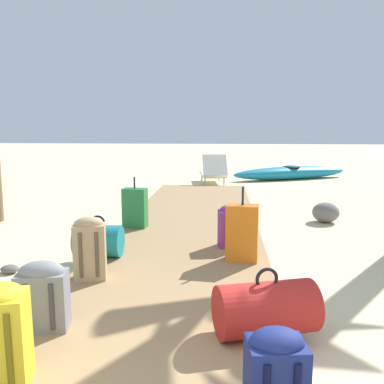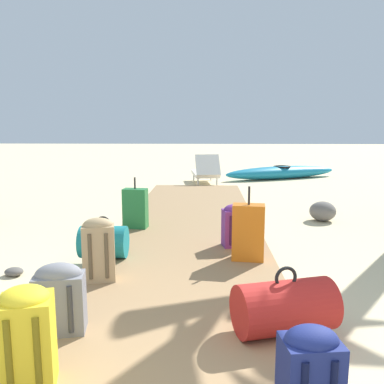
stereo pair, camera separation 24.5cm
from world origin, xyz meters
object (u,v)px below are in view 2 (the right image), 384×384
at_px(kayak, 282,172).
at_px(backpack_tan, 99,248).
at_px(duffel_bag_red, 285,307).
at_px(suitcase_orange, 248,232).
at_px(backpack_navy, 310,371).
at_px(duffel_bag_teal, 104,242).
at_px(backpack_grey, 60,296).
at_px(backpack_yellow, 27,336).
at_px(backpack_purple, 234,224).
at_px(suitcase_green, 135,208).
at_px(lounge_chair, 206,172).

bearing_deg(kayak, backpack_tan, -111.31).
distance_m(duffel_bag_red, suitcase_orange, 1.56).
relative_size(backpack_navy, duffel_bag_teal, 0.96).
relative_size(backpack_grey, kayak, 0.14).
bearing_deg(backpack_grey, backpack_yellow, -85.38).
xyz_separation_m(backpack_purple, suitcase_green, (-1.34, 0.83, 0.01)).
height_order(backpack_grey, duffel_bag_red, backpack_grey).
height_order(backpack_tan, lounge_chair, lounge_chair).
bearing_deg(backpack_purple, backpack_tan, -139.41).
relative_size(duffel_bag_teal, suitcase_green, 0.70).
bearing_deg(backpack_grey, duffel_bag_teal, 93.83).
bearing_deg(backpack_navy, duffel_bag_teal, 124.07).
xyz_separation_m(backpack_grey, suitcase_orange, (1.46, 1.60, 0.04)).
xyz_separation_m(backpack_tan, kayak, (3.16, 8.09, -0.21)).
xyz_separation_m(backpack_grey, suitcase_green, (0.01, 2.92, 0.02)).
xyz_separation_m(backpack_navy, suitcase_orange, (-0.06, 2.40, 0.05)).
bearing_deg(suitcase_green, lounge_chair, 78.94).
distance_m(lounge_chair, kayak, 2.50).
bearing_deg(backpack_tan, duffel_bag_teal, 100.91).
relative_size(duffel_bag_teal, backpack_tan, 0.84).
xyz_separation_m(lounge_chair, kayak, (2.20, 1.17, -0.14)).
bearing_deg(suitcase_orange, backpack_purple, 103.16).
xyz_separation_m(suitcase_orange, duffel_bag_teal, (-1.57, 0.01, -0.13)).
xyz_separation_m(backpack_purple, lounge_chair, (-0.37, 5.78, -0.02)).
relative_size(suitcase_orange, suitcase_green, 1.11).
relative_size(duffel_bag_teal, lounge_chair, 0.32).
height_order(duffel_bag_red, kayak, duffel_bag_red).
relative_size(suitcase_orange, backpack_tan, 1.34).
relative_size(backpack_yellow, lounge_chair, 0.37).
relative_size(backpack_purple, backpack_yellow, 0.87).
relative_size(lounge_chair, kayak, 0.45).
bearing_deg(lounge_chair, backpack_tan, -97.88).
relative_size(duffel_bag_red, duffel_bag_teal, 1.51).
bearing_deg(duffel_bag_teal, lounge_chair, 80.17).
relative_size(duffel_bag_red, backpack_purple, 1.49).
relative_size(backpack_navy, backpack_grey, 0.97).
distance_m(duffel_bag_teal, kayak, 8.13).
bearing_deg(suitcase_orange, backpack_navy, -88.59).
bearing_deg(kayak, backpack_grey, -109.35).
bearing_deg(backpack_navy, backpack_purple, 93.44).
distance_m(duffel_bag_red, backpack_purple, 2.06).
distance_m(backpack_yellow, suitcase_orange, 2.63).
bearing_deg(backpack_grey, backpack_navy, -27.72).
height_order(suitcase_orange, kayak, suitcase_orange).
height_order(suitcase_orange, backpack_tan, suitcase_orange).
bearing_deg(suitcase_green, kayak, 62.65).
relative_size(duffel_bag_red, kayak, 0.21).
relative_size(backpack_navy, kayak, 0.14).
bearing_deg(backpack_purple, duffel_bag_red, -84.02).
bearing_deg(suitcase_orange, duffel_bag_red, -86.34).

